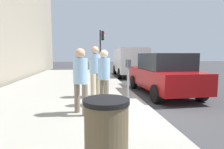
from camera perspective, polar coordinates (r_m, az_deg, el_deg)
The scene contains 10 objects.
ground_plane at distance 5.96m, azimuth 11.17°, elevation -10.66°, with size 80.00×80.00×0.00m, color #38383A.
sidewalk_slab at distance 5.77m, azimuth -18.97°, elevation -10.68°, with size 28.00×6.00×0.15m, color gray.
parking_meter at distance 6.08m, azimuth 5.02°, elevation 0.98°, with size 0.36×0.12×1.41m.
pedestrian_at_meter at distance 5.64m, azimuth -2.51°, elevation 0.41°, with size 0.51×0.37×1.71m.
pedestrian_bystander at distance 4.84m, azimuth -9.74°, elevation -0.46°, with size 0.46×0.38×1.73m.
parking_officer at distance 6.77m, azimuth -5.25°, elevation 2.38°, with size 0.50×0.41×1.87m.
parked_sedan_near at distance 8.23m, azimuth 15.55°, elevation 0.23°, with size 4.46×2.09×1.77m.
parked_van_far at distance 14.71m, azimuth 5.24°, elevation 4.36°, with size 5.28×2.28×2.18m.
traffic_signal at distance 15.68m, azimuth -3.28°, elevation 9.31°, with size 0.24×0.44×3.60m.
trash_bin at distance 2.49m, azimuth -1.74°, elevation -18.95°, with size 0.59×0.59×1.01m.
Camera 1 is at (-5.40, 1.83, 1.71)m, focal length 29.49 mm.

